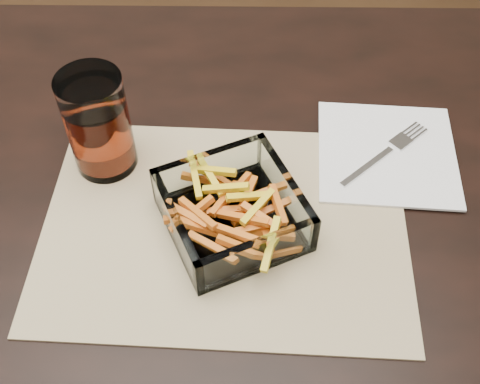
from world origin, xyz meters
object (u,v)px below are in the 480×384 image
dining_table (131,253)px  fork (386,152)px  glass_bowl (232,213)px  tumbler (99,127)px

dining_table → fork: size_ratio=12.08×
dining_table → glass_bowl: bearing=-6.2°
glass_bowl → fork: 0.24m
dining_table → tumbler: bearing=109.0°
tumbler → fork: 0.38m
glass_bowl → tumbler: size_ratio=1.42×
glass_bowl → fork: (0.21, 0.12, -0.02)m
glass_bowl → tumbler: (-0.17, 0.10, 0.04)m
fork → tumbler: bearing=-129.4°
dining_table → tumbler: (-0.03, 0.09, 0.16)m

